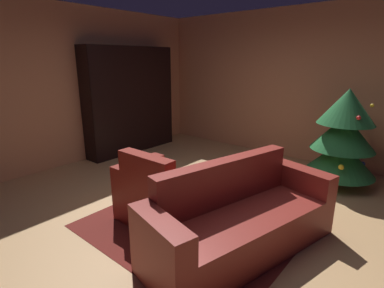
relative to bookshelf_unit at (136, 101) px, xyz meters
name	(u,v)px	position (x,y,z in m)	size (l,w,h in m)	color
ground_plane	(205,214)	(2.80, -1.29, -1.03)	(7.26, 7.26, 0.00)	tan
wall_back	(302,86)	(2.80, 1.60, 0.35)	(6.17, 0.06, 2.76)	tan
wall_left	(68,87)	(-0.26, -1.29, 0.35)	(0.06, 5.83, 2.76)	tan
area_rug	(195,223)	(2.85, -1.54, -1.02)	(2.24, 2.02, 0.01)	maroon
bookshelf_unit	(136,101)	(0.00, 0.00, 0.00)	(0.38, 1.98, 2.09)	black
armchair_red	(163,198)	(2.56, -1.76, -0.71)	(1.08, 0.72, 0.90)	maroon
couch_red	(240,221)	(3.48, -1.61, -0.72)	(1.20, 2.17, 0.88)	maroon
coffee_table	(189,189)	(2.70, -1.47, -0.65)	(0.65, 0.65, 0.41)	black
book_stack_on_table	(195,183)	(2.76, -1.42, -0.57)	(0.20, 0.17, 0.07)	#E5C047
bottle_on_table	(186,183)	(2.79, -1.63, -0.50)	(0.07, 0.07, 0.29)	navy
decorated_tree	(343,136)	(3.78, 0.76, -0.28)	(1.00, 1.00, 1.45)	brown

